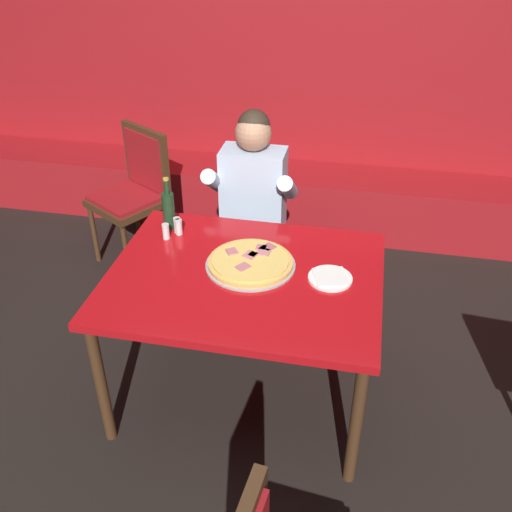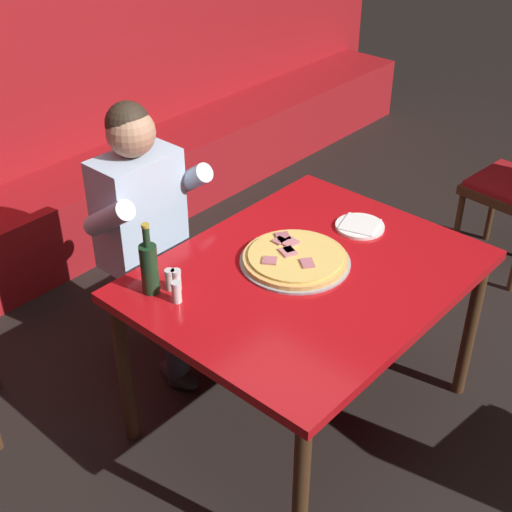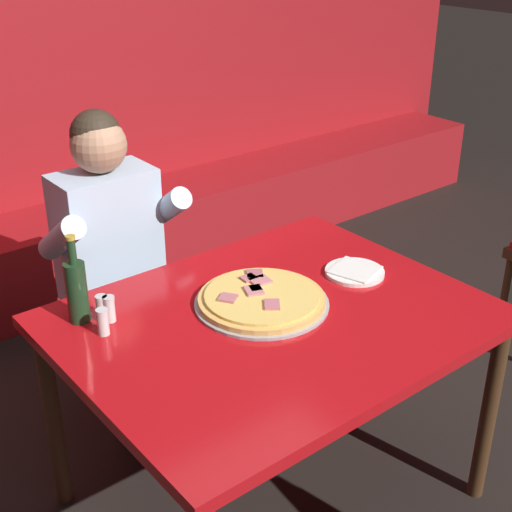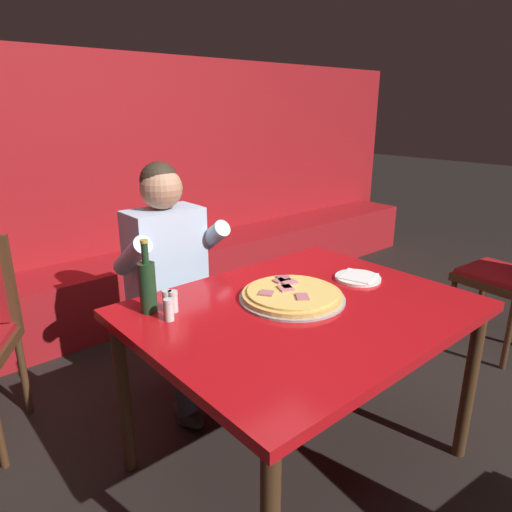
# 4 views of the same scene
# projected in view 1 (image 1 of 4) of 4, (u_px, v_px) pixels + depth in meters

# --- Properties ---
(ground_plane) EXTENTS (24.00, 24.00, 0.00)m
(ground_plane) POSITION_uv_depth(u_px,v_px,m) (246.00, 388.00, 3.14)
(ground_plane) COLOR black
(booth_wall_panel) EXTENTS (6.80, 0.16, 1.90)m
(booth_wall_panel) POSITION_uv_depth(u_px,v_px,m) (306.00, 97.00, 4.41)
(booth_wall_panel) COLOR maroon
(booth_wall_panel) RESTS_ON ground_plane
(booth_bench) EXTENTS (6.46, 0.48, 0.46)m
(booth_bench) POSITION_uv_depth(u_px,v_px,m) (296.00, 198.00, 4.54)
(booth_bench) COLOR maroon
(booth_bench) RESTS_ON ground_plane
(main_dining_table) EXTENTS (1.31, 1.03, 0.77)m
(main_dining_table) POSITION_uv_depth(u_px,v_px,m) (245.00, 287.00, 2.77)
(main_dining_table) COLOR #422816
(main_dining_table) RESTS_ON ground_plane
(pizza) EXTENTS (0.44, 0.44, 0.05)m
(pizza) POSITION_uv_depth(u_px,v_px,m) (251.00, 262.00, 2.78)
(pizza) COLOR #9E9EA3
(pizza) RESTS_ON main_dining_table
(plate_white_paper) EXTENTS (0.21, 0.21, 0.02)m
(plate_white_paper) POSITION_uv_depth(u_px,v_px,m) (330.00, 278.00, 2.68)
(plate_white_paper) COLOR white
(plate_white_paper) RESTS_ON main_dining_table
(beer_bottle) EXTENTS (0.07, 0.07, 0.29)m
(beer_bottle) POSITION_uv_depth(u_px,v_px,m) (169.00, 209.00, 3.04)
(beer_bottle) COLOR #19381E
(beer_bottle) RESTS_ON main_dining_table
(shaker_black_pepper) EXTENTS (0.04, 0.04, 0.09)m
(shaker_black_pepper) POSITION_uv_depth(u_px,v_px,m) (177.00, 226.00, 3.03)
(shaker_black_pepper) COLOR silver
(shaker_black_pepper) RESTS_ON main_dining_table
(shaker_oregano) EXTENTS (0.04, 0.04, 0.09)m
(shaker_oregano) POSITION_uv_depth(u_px,v_px,m) (179.00, 228.00, 3.01)
(shaker_oregano) COLOR silver
(shaker_oregano) RESTS_ON main_dining_table
(shaker_red_pepper_flakes) EXTENTS (0.04, 0.04, 0.09)m
(shaker_red_pepper_flakes) POSITION_uv_depth(u_px,v_px,m) (166.00, 232.00, 2.98)
(shaker_red_pepper_flakes) COLOR silver
(shaker_red_pepper_flakes) RESTS_ON main_dining_table
(diner_seated_blue_shirt) EXTENTS (0.53, 0.53, 1.27)m
(diner_seated_blue_shirt) POSITION_uv_depth(u_px,v_px,m) (251.00, 208.00, 3.41)
(diner_seated_blue_shirt) COLOR black
(diner_seated_blue_shirt) RESTS_ON ground_plane
(dining_chair_by_booth) EXTENTS (0.60, 0.60, 0.96)m
(dining_chair_by_booth) POSITION_uv_depth(u_px,v_px,m) (135.00, 187.00, 3.96)
(dining_chair_by_booth) COLOR #422816
(dining_chair_by_booth) RESTS_ON ground_plane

